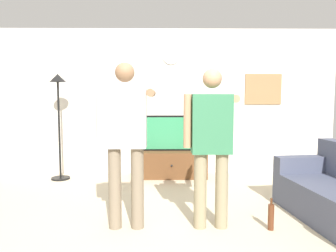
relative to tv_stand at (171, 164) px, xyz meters
name	(u,v)px	position (x,y,z in m)	size (l,w,h in m)	color
ground_plane	(166,238)	(-0.11, -2.60, -0.23)	(8.40, 8.40, 0.00)	beige
back_wall	(165,102)	(-0.11, 0.35, 1.12)	(6.40, 0.10, 2.70)	silver
tv_stand	(171,164)	(0.00, 0.00, 0.00)	(1.26, 0.57, 0.47)	brown
television	(171,133)	(0.00, 0.05, 0.55)	(1.09, 0.07, 0.64)	black
wall_clock	(171,55)	(0.00, 0.29, 1.98)	(0.33, 0.33, 0.03)	white
framed_picture	(263,89)	(1.73, 0.30, 1.35)	(0.68, 0.04, 0.57)	#997047
floor_lamp	(58,104)	(-1.96, -0.17, 1.08)	(0.32, 0.32, 1.84)	black
person_standing_nearer_lamp	(126,134)	(-0.55, -2.32, 0.81)	(0.63, 0.78, 1.81)	#7A6B56
person_standing_nearer_couch	(211,139)	(0.38, -2.32, 0.76)	(0.61, 0.78, 1.75)	gray
beverage_bottle	(271,217)	(1.03, -2.41, -0.09)	(0.07, 0.07, 0.35)	#592D19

